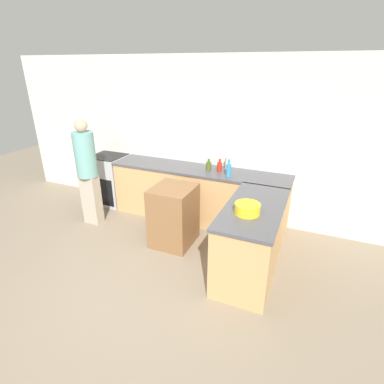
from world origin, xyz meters
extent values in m
plane|color=gray|center=(0.00, 0.00, 0.00)|extent=(14.00, 14.00, 0.00)
cube|color=silver|center=(0.00, 2.49, 1.35)|extent=(8.00, 0.06, 2.70)
cube|color=tan|center=(0.00, 2.15, 0.45)|extent=(3.01, 0.62, 0.90)
cube|color=#4C4C51|center=(0.00, 2.15, 0.92)|extent=(3.04, 0.65, 0.04)
cube|color=tan|center=(1.18, 1.10, 0.45)|extent=(0.66, 1.48, 0.90)
cube|color=#4C4C51|center=(1.18, 1.10, 0.92)|extent=(0.69, 1.51, 0.04)
cube|color=#ADADB2|center=(-1.86, 2.15, 0.47)|extent=(0.66, 0.62, 0.94)
cube|color=black|center=(-1.86, 1.84, 0.33)|extent=(0.55, 0.01, 0.53)
cube|color=black|center=(-1.86, 2.15, 0.95)|extent=(0.61, 0.57, 0.01)
cube|color=brown|center=(-0.05, 1.31, 0.45)|extent=(0.58, 0.64, 0.91)
cylinder|color=yellow|center=(1.14, 0.88, 1.00)|extent=(0.30, 0.30, 0.12)
cylinder|color=#475B1E|center=(0.18, 2.16, 1.01)|extent=(0.09, 0.09, 0.14)
cylinder|color=#475B1E|center=(0.18, 2.16, 1.10)|extent=(0.04, 0.04, 0.05)
cylinder|color=red|center=(0.37, 2.16, 1.02)|extent=(0.08, 0.08, 0.15)
cylinder|color=red|center=(0.37, 2.16, 1.12)|extent=(0.04, 0.04, 0.06)
cylinder|color=silver|center=(0.44, 2.33, 1.04)|extent=(0.06, 0.06, 0.20)
cylinder|color=silver|center=(0.44, 2.33, 1.18)|extent=(0.03, 0.03, 0.08)
cylinder|color=#338CBF|center=(0.57, 2.00, 1.04)|extent=(0.08, 0.08, 0.20)
cylinder|color=#338CBF|center=(0.57, 2.00, 1.17)|extent=(0.04, 0.04, 0.08)
cube|color=#ADA38E|center=(-1.62, 1.33, 0.43)|extent=(0.30, 0.18, 0.85)
cylinder|color=#6BA39E|center=(-1.62, 1.33, 1.21)|extent=(0.33, 0.33, 0.72)
sphere|color=tan|center=(-1.62, 1.33, 1.67)|extent=(0.20, 0.20, 0.20)
camera|label=1|loc=(1.78, -2.23, 2.54)|focal=28.00mm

